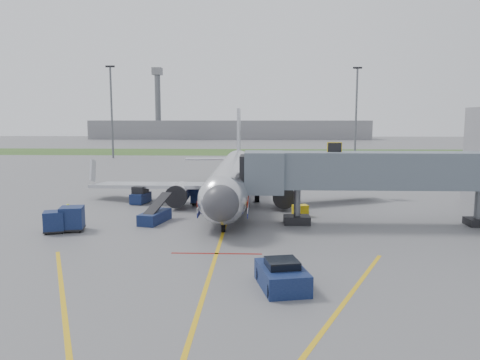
{
  "coord_description": "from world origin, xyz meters",
  "views": [
    {
      "loc": [
        2.74,
        -33.82,
        8.84
      ],
      "look_at": [
        1.04,
        8.95,
        3.2
      ],
      "focal_mm": 35.0,
      "sensor_mm": 36.0,
      "label": 1
    }
  ],
  "objects_px": {
    "airliner": "(233,177)",
    "ramp_worker": "(69,214)",
    "belt_loader": "(155,216)",
    "pushback_tug": "(282,276)",
    "baggage_tug": "(141,196)"
  },
  "relations": [
    {
      "from": "airliner",
      "to": "baggage_tug",
      "type": "distance_m",
      "value": 9.87
    },
    {
      "from": "airliner",
      "to": "pushback_tug",
      "type": "bearing_deg",
      "value": -81.03
    },
    {
      "from": "baggage_tug",
      "to": "airliner",
      "type": "bearing_deg",
      "value": 6.79
    },
    {
      "from": "baggage_tug",
      "to": "belt_loader",
      "type": "xyz_separation_m",
      "value": [
        3.51,
        -8.95,
        -0.25
      ]
    },
    {
      "from": "airliner",
      "to": "belt_loader",
      "type": "height_order",
      "value": "airliner"
    },
    {
      "from": "airliner",
      "to": "belt_loader",
      "type": "xyz_separation_m",
      "value": [
        -6.12,
        -10.1,
        -2.09
      ]
    },
    {
      "from": "airliner",
      "to": "ramp_worker",
      "type": "relative_size",
      "value": 21.54
    },
    {
      "from": "airliner",
      "to": "baggage_tug",
      "type": "bearing_deg",
      "value": -173.21
    },
    {
      "from": "belt_loader",
      "to": "airliner",
      "type": "bearing_deg",
      "value": 58.8
    },
    {
      "from": "pushback_tug",
      "to": "ramp_worker",
      "type": "relative_size",
      "value": 2.44
    },
    {
      "from": "airliner",
      "to": "ramp_worker",
      "type": "xyz_separation_m",
      "value": [
        -13.37,
        -10.7,
        -1.82
      ]
    },
    {
      "from": "belt_loader",
      "to": "pushback_tug",
      "type": "bearing_deg",
      "value": -56.38
    },
    {
      "from": "belt_loader",
      "to": "ramp_worker",
      "type": "height_order",
      "value": "belt_loader"
    },
    {
      "from": "pushback_tug",
      "to": "belt_loader",
      "type": "xyz_separation_m",
      "value": [
        -10.11,
        15.21,
        -0.08
      ]
    },
    {
      "from": "belt_loader",
      "to": "ramp_worker",
      "type": "relative_size",
      "value": 2.85
    }
  ]
}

